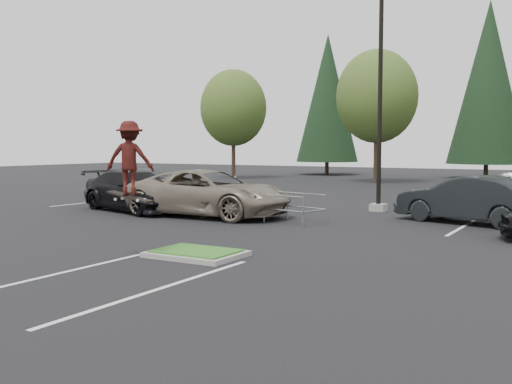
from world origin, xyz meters
The scene contains 15 objects.
ground centered at (0.00, 0.00, 0.00)m, with size 120.00×120.00×0.00m, color black.
grass_median centered at (0.00, 0.00, 0.08)m, with size 2.20×1.60×0.16m.
stall_lines centered at (-1.35, 6.02, 0.00)m, with size 22.62×17.60×0.01m.
light_pole centered at (0.50, 12.00, 4.56)m, with size 0.70×0.60×10.12m.
decid_a centered at (-18.01, 30.03, 5.58)m, with size 5.44×5.44×8.91m.
decid_b centered at (-6.01, 30.53, 6.04)m, with size 5.89×5.89×9.64m.
conif_a centered at (-14.00, 40.00, 7.10)m, with size 5.72×5.72×13.00m.
conif_b centered at (0.00, 40.50, 7.85)m, with size 6.38×6.38×14.50m.
cart_corral centered at (-2.06, 7.24, 0.64)m, with size 3.81×2.12×1.02m.
skateboarder centered at (-1.20, -1.00, 2.39)m, with size 1.29×1.06×1.92m.
car_l_tan centered at (-4.50, 7.00, 0.89)m, with size 2.95×6.40×1.78m, color gray.
car_l_black centered at (-8.22, 7.00, 0.83)m, with size 2.33×5.74×1.66m, color black.
car_l_grey centered at (-11.50, 11.50, 0.84)m, with size 1.98×4.92×1.67m, color #46494E.
car_r_charc centered at (4.50, 9.84, 0.83)m, with size 1.76×5.04×1.66m, color black.
car_far_silver centered at (4.67, 19.00, 0.75)m, with size 2.11×5.19×1.51m, color gray.
Camera 1 is at (8.50, -11.67, 2.69)m, focal length 42.00 mm.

